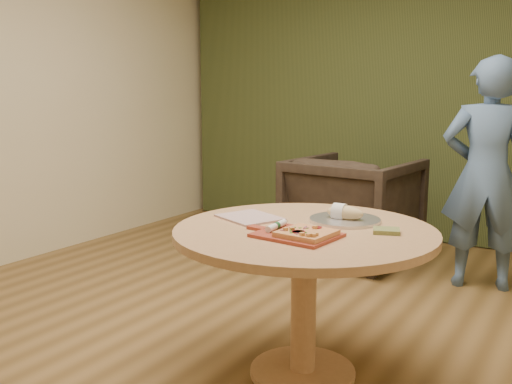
{
  "coord_description": "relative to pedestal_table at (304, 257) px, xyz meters",
  "views": [
    {
      "loc": [
        1.59,
        -2.47,
        1.39
      ],
      "look_at": [
        -0.08,
        0.25,
        0.83
      ],
      "focal_mm": 40.0,
      "sensor_mm": 36.0,
      "label": 1
    }
  ],
  "objects": [
    {
      "name": "room_shell",
      "position": [
        -0.41,
        0.09,
        0.79
      ],
      "size": [
        5.04,
        6.04,
        2.84
      ],
      "color": "olive",
      "rests_on": "ground"
    },
    {
      "name": "curtain",
      "position": [
        -0.41,
        2.99,
        0.79
      ],
      "size": [
        4.8,
        0.14,
        2.78
      ],
      "primitive_type": "cube",
      "color": "#2E391A",
      "rests_on": "ground"
    },
    {
      "name": "pedestal_table",
      "position": [
        0.0,
        0.0,
        0.0
      ],
      "size": [
        1.26,
        1.26,
        0.75
      ],
      "rotation": [
        0.0,
        0.0,
        -0.22
      ],
      "color": "tan",
      "rests_on": "ground"
    },
    {
      "name": "pizza_paddle",
      "position": [
        0.03,
        -0.16,
        0.15
      ],
      "size": [
        0.46,
        0.31,
        0.01
      ],
      "rotation": [
        0.0,
        0.0,
        -0.1
      ],
      "color": "#9A3927",
      "rests_on": "pedestal_table"
    },
    {
      "name": "flatbread_pizza",
      "position": [
        0.1,
        -0.18,
        0.17
      ],
      "size": [
        0.24,
        0.24,
        0.04
      ],
      "rotation": [
        0.0,
        0.0,
        -0.1
      ],
      "color": "tan",
      "rests_on": "pizza_paddle"
    },
    {
      "name": "cutlery_roll",
      "position": [
        -0.08,
        -0.14,
        0.17
      ],
      "size": [
        0.04,
        0.2,
        0.03
      ],
      "rotation": [
        0.0,
        0.0,
        0.05
      ],
      "color": "white",
      "rests_on": "pizza_paddle"
    },
    {
      "name": "newspaper",
      "position": [
        -0.34,
        0.04,
        0.15
      ],
      "size": [
        0.37,
        0.35,
        0.01
      ],
      "primitive_type": "cube",
      "rotation": [
        0.0,
        0.0,
        -0.41
      ],
      "color": "silver",
      "rests_on": "pedestal_table"
    },
    {
      "name": "serving_tray",
      "position": [
        0.11,
        0.24,
        0.15
      ],
      "size": [
        0.36,
        0.36,
        0.02
      ],
      "color": "silver",
      "rests_on": "pedestal_table"
    },
    {
      "name": "bread_roll",
      "position": [
        0.1,
        0.24,
        0.18
      ],
      "size": [
        0.19,
        0.09,
        0.09
      ],
      "color": "#DFC488",
      "rests_on": "serving_tray"
    },
    {
      "name": "green_packet",
      "position": [
        0.36,
        0.12,
        0.15
      ],
      "size": [
        0.15,
        0.13,
        0.02
      ],
      "primitive_type": "cube",
      "rotation": [
        0.0,
        0.0,
        0.34
      ],
      "color": "#535F2A",
      "rests_on": "pedestal_table"
    },
    {
      "name": "armchair",
      "position": [
        -0.56,
        2.02,
        -0.13
      ],
      "size": [
        1.01,
        0.95,
        0.96
      ],
      "primitive_type": "imported",
      "rotation": [
        0.0,
        0.0,
        3.05
      ],
      "color": "black",
      "rests_on": "ground"
    },
    {
      "name": "person_standing",
      "position": [
        0.49,
        1.85,
        0.21
      ],
      "size": [
        0.68,
        0.54,
        1.64
      ],
      "primitive_type": "imported",
      "rotation": [
        0.0,
        0.0,
        3.42
      ],
      "color": "#4A6992",
      "rests_on": "ground"
    }
  ]
}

